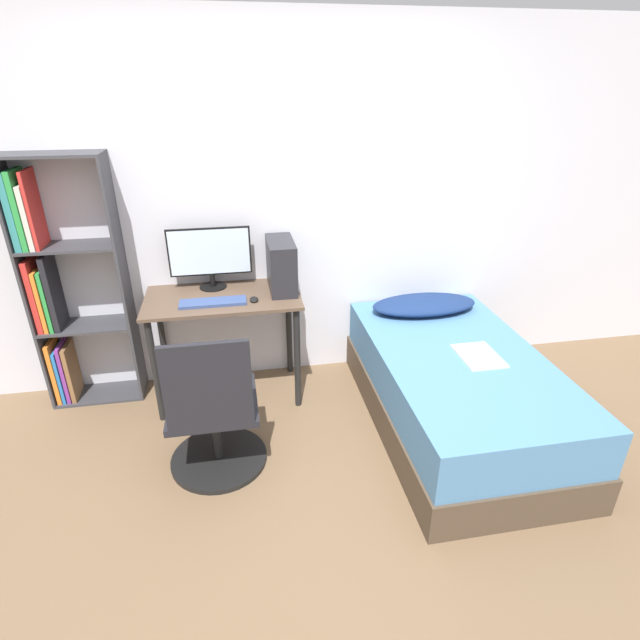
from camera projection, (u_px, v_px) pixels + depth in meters
The scene contains 12 objects.
ground_plane at pixel (317, 517), 2.65m from camera, with size 14.00×14.00×0.00m, color brown.
wall_back at pixel (278, 213), 3.49m from camera, with size 8.00×0.05×2.50m.
desk at pixel (224, 314), 3.41m from camera, with size 1.03×0.56×0.78m.
bookshelf at pixel (59, 289), 3.28m from camera, with size 0.61×0.27×1.71m.
office_chair at pixel (214, 420), 2.84m from camera, with size 0.58×0.58×0.94m.
bed at pixel (455, 390), 3.26m from camera, with size 1.03×1.81×0.54m.
pillow at pixel (424, 304), 3.69m from camera, with size 0.78×0.36×0.11m.
magazine at pixel (479, 356), 3.10m from camera, with size 0.24×0.32×0.01m.
monitor at pixel (210, 255), 3.39m from camera, with size 0.56×0.19×0.42m.
keyboard at pixel (213, 302), 3.24m from camera, with size 0.43×0.13×0.02m.
pc_tower at pixel (281, 265), 3.40m from camera, with size 0.18×0.39×0.34m.
mouse at pixel (254, 299), 3.28m from camera, with size 0.06×0.09×0.02m.
Camera 1 is at (-0.33, -1.89, 2.10)m, focal length 28.00 mm.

